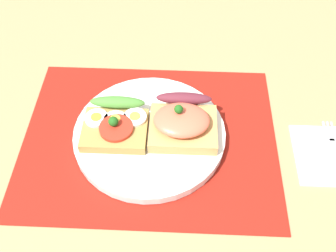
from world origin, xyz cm
name	(u,v)px	position (x,y,z in cm)	size (l,w,h in cm)	color
ground_plane	(150,144)	(0.00, 0.00, -1.60)	(120.00, 90.00, 3.20)	tan
placemat	(150,138)	(0.00, 0.00, 0.15)	(41.31, 32.31, 0.30)	maroon
plate	(150,134)	(0.00, 0.00, 1.10)	(24.52, 24.52, 1.60)	white
sandwich_egg_tomato	(116,124)	(-5.36, 0.18, 3.24)	(10.22, 9.57, 3.83)	#A48342
sandwich_salmon	(183,121)	(5.27, 0.67, 3.91)	(10.65, 10.23, 5.63)	tan
napkin	(331,155)	(28.92, -2.20, 0.30)	(11.37, 11.54, 0.60)	white
fork	(335,151)	(29.50, -1.75, 0.76)	(1.62, 12.71, 0.32)	#B7B7BC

